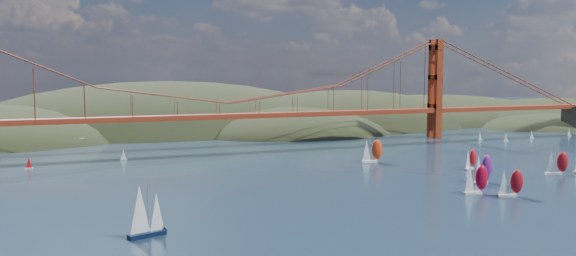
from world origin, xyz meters
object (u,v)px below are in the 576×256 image
Objects in this scene: racer_5 at (372,150)px; racer_rwb at (482,168)px; racer_2 at (556,162)px; sloop_navy at (145,211)px; racer_0 at (475,179)px; racer_1 at (510,182)px; racer_3 at (470,159)px.

racer_5 reaches higher than racer_rwb.
racer_5 is (-47.72, 48.44, 0.60)m from racer_2.
racer_5 is 1.01× the size of racer_rwb.
sloop_navy is 149.63m from racer_2.
racer_rwb is at bearing -73.34° from racer_5.
racer_0 is 9.68m from racer_1.
racer_rwb is (13.54, 12.65, 0.35)m from racer_0.
racer_0 is 1.15× the size of racer_3.
racer_rwb is at bearing 85.41° from racer_1.
sloop_navy reaches higher than racer_5.
sloop_navy is 98.79m from racer_0.
racer_3 is 38.58m from racer_5.
racer_2 is 1.10× the size of racer_3.
racer_2 is (147.62, 24.39, -1.39)m from sloop_navy.
racer_rwb reaches higher than racer_1.
sloop_navy is 1.34× the size of racer_0.
racer_1 is 47.63m from racer_3.
racer_rwb is (12.01, -51.22, -0.03)m from racer_5.
racer_rwb is at bearing 43.51° from racer_0.
sloop_navy reaches higher than racer_1.
racer_3 is at bearing 156.88° from racer_2.
racer_0 is (98.38, 8.96, -1.17)m from sloop_navy.
racer_0 is at bearing -153.04° from racer_rwb.
racer_1 is 47.75m from racer_2.
racer_3 is at bearing 41.82° from racer_rwb.
sloop_navy is 1.25× the size of racer_rwb.
sloop_navy reaches higher than racer_2.
sloop_navy reaches higher than racer_3.
racer_rwb is at bearing -143.55° from racer_3.
racer_5 reaches higher than racer_2.
racer_5 is (99.90, 72.83, -0.79)m from sloop_navy.
racer_0 is 63.89m from racer_5.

